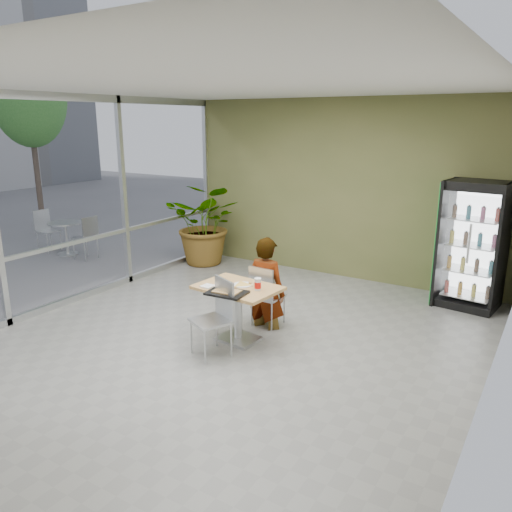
{
  "coord_description": "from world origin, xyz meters",
  "views": [
    {
      "loc": [
        3.46,
        -4.89,
        2.81
      ],
      "look_at": [
        -0.04,
        0.74,
        1.0
      ],
      "focal_mm": 35.0,
      "sensor_mm": 36.0,
      "label": 1
    }
  ],
  "objects_px": {
    "cafeteria_tray": "(227,293)",
    "potted_plant": "(207,224)",
    "chair_near": "(218,311)",
    "seated_woman": "(266,292)",
    "chair_far": "(265,291)",
    "beverage_fridge": "(472,245)",
    "soda_cup": "(258,284)",
    "dining_table": "(238,302)"
  },
  "relations": [
    {
      "from": "seated_woman",
      "to": "chair_far",
      "type": "bearing_deg",
      "value": 87.04
    },
    {
      "from": "dining_table",
      "to": "beverage_fridge",
      "type": "xyz_separation_m",
      "value": [
        2.31,
        2.94,
        0.44
      ]
    },
    {
      "from": "dining_table",
      "to": "potted_plant",
      "type": "distance_m",
      "value": 3.75
    },
    {
      "from": "beverage_fridge",
      "to": "cafeteria_tray",
      "type": "bearing_deg",
      "value": -117.72
    },
    {
      "from": "dining_table",
      "to": "chair_far",
      "type": "xyz_separation_m",
      "value": [
        0.05,
        0.58,
        -0.02
      ]
    },
    {
      "from": "soda_cup",
      "to": "chair_near",
      "type": "bearing_deg",
      "value": -123.76
    },
    {
      "from": "seated_woman",
      "to": "cafeteria_tray",
      "type": "xyz_separation_m",
      "value": [
        -0.01,
        -0.94,
        0.27
      ]
    },
    {
      "from": "chair_near",
      "to": "beverage_fridge",
      "type": "height_order",
      "value": "beverage_fridge"
    },
    {
      "from": "chair_near",
      "to": "seated_woman",
      "type": "height_order",
      "value": "seated_woman"
    },
    {
      "from": "potted_plant",
      "to": "soda_cup",
      "type": "bearing_deg",
      "value": -43.4
    },
    {
      "from": "chair_near",
      "to": "potted_plant",
      "type": "relative_size",
      "value": 0.58
    },
    {
      "from": "beverage_fridge",
      "to": "potted_plant",
      "type": "height_order",
      "value": "beverage_fridge"
    },
    {
      "from": "seated_woman",
      "to": "chair_near",
      "type": "bearing_deg",
      "value": 89.36
    },
    {
      "from": "chair_near",
      "to": "seated_woman",
      "type": "bearing_deg",
      "value": 111.07
    },
    {
      "from": "seated_woman",
      "to": "beverage_fridge",
      "type": "xyz_separation_m",
      "value": [
        2.26,
        2.32,
        0.48
      ]
    },
    {
      "from": "seated_woman",
      "to": "cafeteria_tray",
      "type": "bearing_deg",
      "value": 91.98
    },
    {
      "from": "seated_woman",
      "to": "soda_cup",
      "type": "xyz_separation_m",
      "value": [
        0.24,
        -0.62,
        0.33
      ]
    },
    {
      "from": "seated_woman",
      "to": "cafeteria_tray",
      "type": "distance_m",
      "value": 0.98
    },
    {
      "from": "seated_woman",
      "to": "potted_plant",
      "type": "xyz_separation_m",
      "value": [
        -2.63,
        2.09,
        0.33
      ]
    },
    {
      "from": "chair_near",
      "to": "seated_woman",
      "type": "distance_m",
      "value": 1.07
    },
    {
      "from": "dining_table",
      "to": "beverage_fridge",
      "type": "height_order",
      "value": "beverage_fridge"
    },
    {
      "from": "dining_table",
      "to": "beverage_fridge",
      "type": "bearing_deg",
      "value": 51.86
    },
    {
      "from": "cafeteria_tray",
      "to": "potted_plant",
      "type": "height_order",
      "value": "potted_plant"
    },
    {
      "from": "soda_cup",
      "to": "beverage_fridge",
      "type": "distance_m",
      "value": 3.57
    },
    {
      "from": "soda_cup",
      "to": "potted_plant",
      "type": "relative_size",
      "value": 0.1
    },
    {
      "from": "dining_table",
      "to": "potted_plant",
      "type": "bearing_deg",
      "value": 133.42
    },
    {
      "from": "chair_far",
      "to": "potted_plant",
      "type": "xyz_separation_m",
      "value": [
        -2.62,
        2.13,
        0.3
      ]
    },
    {
      "from": "chair_far",
      "to": "chair_near",
      "type": "bearing_deg",
      "value": 89.45
    },
    {
      "from": "dining_table",
      "to": "chair_far",
      "type": "distance_m",
      "value": 0.59
    },
    {
      "from": "chair_near",
      "to": "potted_plant",
      "type": "bearing_deg",
      "value": 153.33
    },
    {
      "from": "beverage_fridge",
      "to": "chair_near",
      "type": "bearing_deg",
      "value": -117.26
    },
    {
      "from": "soda_cup",
      "to": "dining_table",
      "type": "bearing_deg",
      "value": -178.76
    },
    {
      "from": "chair_far",
      "to": "soda_cup",
      "type": "height_order",
      "value": "soda_cup"
    },
    {
      "from": "dining_table",
      "to": "chair_near",
      "type": "distance_m",
      "value": 0.44
    },
    {
      "from": "chair_far",
      "to": "seated_woman",
      "type": "distance_m",
      "value": 0.05
    },
    {
      "from": "chair_far",
      "to": "cafeteria_tray",
      "type": "distance_m",
      "value": 0.93
    },
    {
      "from": "dining_table",
      "to": "seated_woman",
      "type": "distance_m",
      "value": 0.63
    },
    {
      "from": "dining_table",
      "to": "beverage_fridge",
      "type": "relative_size",
      "value": 0.56
    },
    {
      "from": "chair_near",
      "to": "potted_plant",
      "type": "distance_m",
      "value": 4.08
    },
    {
      "from": "chair_near",
      "to": "cafeteria_tray",
      "type": "distance_m",
      "value": 0.25
    },
    {
      "from": "chair_far",
      "to": "potted_plant",
      "type": "relative_size",
      "value": 0.54
    },
    {
      "from": "cafeteria_tray",
      "to": "potted_plant",
      "type": "bearing_deg",
      "value": 130.82
    }
  ]
}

